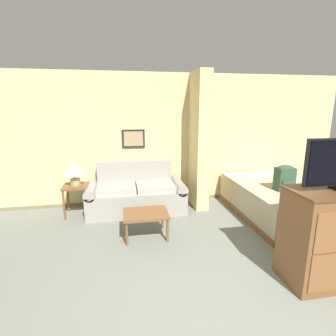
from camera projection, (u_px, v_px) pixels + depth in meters
wall_back at (164, 140)px, 5.35m from camera, size 7.61×0.16×2.60m
wall_partition_pillar at (199, 141)px, 5.06m from camera, size 0.24×0.71×2.60m
couch at (136, 194)px, 5.01m from camera, size 1.83×0.84×0.92m
coffee_table at (146, 215)px, 3.98m from camera, size 0.67×0.53×0.39m
side_table at (76, 190)px, 4.74m from camera, size 0.44×0.44×0.57m
table_lamp at (74, 171)px, 4.66m from camera, size 0.35×0.35×0.40m
tv_dresser at (336, 236)px, 2.92m from camera, size 1.13×0.56×1.09m
bed at (277, 200)px, 4.79m from camera, size 1.42×2.13×0.57m
backpack at (285, 177)px, 4.38m from camera, size 0.29×0.24×0.43m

